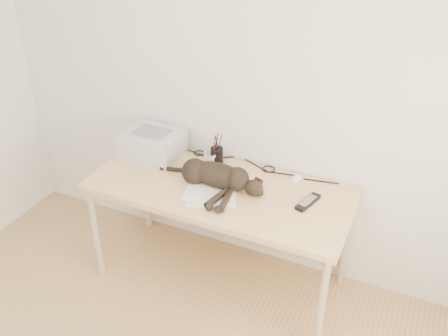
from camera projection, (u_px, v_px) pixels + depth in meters
The scene contains 11 objects.
wall_back at pixel (245, 79), 3.00m from camera, with size 3.50×3.50×0.00m, color silver.
desk at pixel (226, 198), 3.15m from camera, with size 1.60×0.70×0.74m.
printer at pixel (153, 144), 3.30m from camera, with size 0.37×0.32×0.18m.
papers at pixel (210, 195), 2.93m from camera, with size 0.36×0.30×0.01m.
cat at pixel (214, 176), 2.99m from camera, with size 0.71×0.32×0.16m.
mug at pixel (210, 159), 3.22m from camera, with size 0.09×0.09×0.08m, color white.
pen_cup at pixel (217, 155), 3.22m from camera, with size 0.08×0.08×0.21m.
remote_grey at pixel (211, 165), 3.21m from camera, with size 0.05×0.18×0.02m, color slate.
remote_black at pixel (308, 202), 2.85m from camera, with size 0.05×0.20×0.02m, color black.
mouse at pixel (297, 177), 3.08m from camera, with size 0.06×0.10×0.03m, color white.
cable_tangle at pixel (240, 162), 3.25m from camera, with size 1.36×0.09×0.01m, color black, non-canonical shape.
Camera 1 is at (1.07, -0.88, 2.40)m, focal length 40.00 mm.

